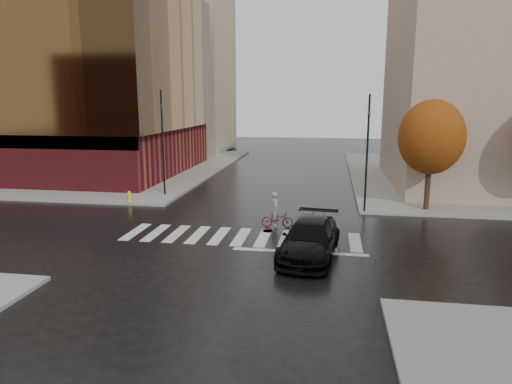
# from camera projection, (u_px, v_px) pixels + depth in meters

# --- Properties ---
(ground) EXTENTS (120.00, 120.00, 0.00)m
(ground) POSITION_uv_depth(u_px,v_px,m) (239.00, 240.00, 21.93)
(ground) COLOR black
(ground) RESTS_ON ground
(sidewalk_nw) EXTENTS (30.00, 30.00, 0.15)m
(sidewalk_nw) POSITION_uv_depth(u_px,v_px,m) (75.00, 166.00, 45.53)
(sidewalk_nw) COLOR gray
(sidewalk_nw) RESTS_ON ground
(crosswalk) EXTENTS (12.00, 3.00, 0.01)m
(crosswalk) POSITION_uv_depth(u_px,v_px,m) (241.00, 237.00, 22.41)
(crosswalk) COLOR silver
(crosswalk) RESTS_ON ground
(office_glass) EXTENTS (27.00, 19.00, 16.00)m
(office_glass) POSITION_uv_depth(u_px,v_px,m) (39.00, 81.00, 41.14)
(office_glass) COLOR maroon
(office_glass) RESTS_ON sidewalk_nw
(building_ne_tan) EXTENTS (16.00, 16.00, 18.00)m
(building_ne_tan) POSITION_uv_depth(u_px,v_px,m) (507.00, 65.00, 33.85)
(building_ne_tan) COLOR gray
(building_ne_tan) RESTS_ON sidewalk_ne
(building_nw_far) EXTENTS (14.00, 12.00, 20.00)m
(building_nw_far) POSITION_uv_depth(u_px,v_px,m) (173.00, 71.00, 58.20)
(building_nw_far) COLOR gray
(building_nw_far) RESTS_ON sidewalk_nw
(tree_ne_a) EXTENTS (3.80, 3.80, 6.50)m
(tree_ne_a) POSITION_uv_depth(u_px,v_px,m) (431.00, 137.00, 26.61)
(tree_ne_a) COLOR #2F2115
(tree_ne_a) RESTS_ON sidewalk_ne
(sedan) EXTENTS (2.79, 5.61, 1.57)m
(sedan) POSITION_uv_depth(u_px,v_px,m) (310.00, 239.00, 19.48)
(sedan) COLOR black
(sedan) RESTS_ON ground
(cyclist) EXTENTS (1.67, 0.65, 1.89)m
(cyclist) POSITION_uv_depth(u_px,v_px,m) (277.00, 215.00, 23.97)
(cyclist) COLOR maroon
(cyclist) RESTS_ON ground
(traffic_light_nw) EXTENTS (0.22, 0.20, 7.13)m
(traffic_light_nw) POSITION_uv_depth(u_px,v_px,m) (163.00, 136.00, 30.91)
(traffic_light_nw) COLOR black
(traffic_light_nw) RESTS_ON sidewalk_nw
(traffic_light_ne) EXTENTS (0.17, 0.20, 6.79)m
(traffic_light_ne) POSITION_uv_depth(u_px,v_px,m) (367.00, 147.00, 26.23)
(traffic_light_ne) COLOR black
(traffic_light_ne) RESTS_ON sidewalk_ne
(fire_hydrant) EXTENTS (0.24, 0.24, 0.68)m
(fire_hydrant) POSITION_uv_depth(u_px,v_px,m) (129.00, 196.00, 29.45)
(fire_hydrant) COLOR yellow
(fire_hydrant) RESTS_ON sidewalk_nw
(manhole) EXTENTS (0.76, 0.76, 0.01)m
(manhole) POSITION_uv_depth(u_px,v_px,m) (268.00, 231.00, 23.39)
(manhole) COLOR #433817
(manhole) RESTS_ON ground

